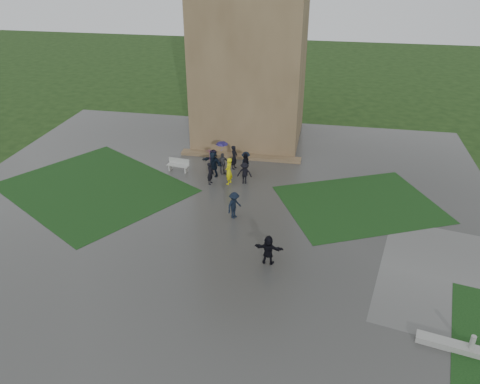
% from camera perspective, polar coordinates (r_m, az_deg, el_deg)
% --- Properties ---
extents(ground, '(120.00, 120.00, 0.00)m').
position_cam_1_polar(ground, '(25.91, -4.29, -5.16)').
color(ground, black).
extents(plaza, '(34.00, 34.00, 0.02)m').
position_cam_1_polar(plaza, '(27.54, -3.25, -2.91)').
color(plaza, '#363634').
rests_on(plaza, ground).
extents(lawn_inset_left, '(14.10, 13.46, 0.01)m').
position_cam_1_polar(lawn_inset_left, '(32.03, -17.33, 0.50)').
color(lawn_inset_left, black).
rests_on(lawn_inset_left, plaza).
extents(lawn_inset_right, '(11.12, 10.15, 0.01)m').
position_cam_1_polar(lawn_inset_right, '(29.60, 14.38, -1.43)').
color(lawn_inset_right, black).
rests_on(lawn_inset_right, plaza).
extents(tower, '(8.00, 8.00, 18.00)m').
position_cam_1_polar(tower, '(36.73, 1.41, 19.96)').
color(tower, brown).
rests_on(tower, ground).
extents(tower_plinth, '(9.00, 0.80, 0.22)m').
position_cam_1_polar(tower_plinth, '(34.97, 0.06, 4.39)').
color(tower_plinth, brown).
rests_on(tower_plinth, plaza).
extents(bench, '(1.58, 0.69, 0.89)m').
position_cam_1_polar(bench, '(33.01, -7.52, 3.30)').
color(bench, '#A6A6A1').
rests_on(bench, plaza).
extents(visitor_cluster, '(3.72, 3.38, 2.43)m').
position_cam_1_polar(visitor_cluster, '(31.66, -1.52, 3.53)').
color(visitor_cluster, black).
rests_on(visitor_cluster, plaza).
extents(pedestrian_mid, '(0.98, 1.18, 1.63)m').
position_cam_1_polar(pedestrian_mid, '(26.91, -0.71, -1.63)').
color(pedestrian_mid, black).
rests_on(pedestrian_mid, plaza).
extents(pedestrian_near, '(1.49, 0.62, 1.57)m').
position_cam_1_polar(pedestrian_near, '(23.25, 3.47, -7.06)').
color(pedestrian_near, black).
rests_on(pedestrian_near, plaza).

